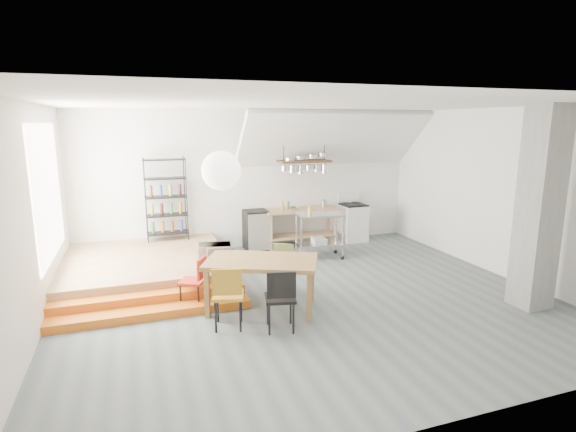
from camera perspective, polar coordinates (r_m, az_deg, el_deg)
name	(u,v)px	position (r m, az deg, el deg)	size (l,w,h in m)	color
floor	(306,297)	(7.76, 2.27, -10.30)	(8.00, 8.00, 0.00)	#566063
wall_back	(252,180)	(10.61, -4.59, 4.59)	(8.00, 0.04, 3.20)	silver
wall_left	(29,222)	(6.95, -30.00, -0.72)	(0.04, 7.00, 3.20)	silver
wall_right	(501,193)	(9.52, 25.41, 2.68)	(0.04, 7.00, 3.20)	silver
ceiling	(307,104)	(7.20, 2.49, 14.03)	(8.00, 7.00, 0.02)	white
slope_ceiling	(333,139)	(10.58, 5.78, 9.71)	(4.40, 1.80, 0.15)	white
window_pane	(48,192)	(8.37, -28.18, 2.72)	(0.02, 2.50, 2.20)	white
platform	(147,267)	(9.10, -17.46, -6.15)	(3.00, 3.00, 0.40)	#916B48
step_lower	(152,313)	(7.32, -16.83, -11.66)	(3.00, 0.35, 0.13)	orange
step_upper	(151,300)	(7.62, -16.99, -10.19)	(3.00, 0.35, 0.27)	orange
concrete_column	(539,209)	(8.00, 29.28, 0.80)	(0.50, 0.50, 3.20)	slate
kitchen_counter	(301,220)	(10.77, 1.64, -0.52)	(1.80, 0.60, 0.91)	#916B48
stove	(353,222)	(11.37, 8.23, -0.74)	(0.60, 0.60, 1.18)	white
pot_rack	(306,165)	(10.37, 2.27, 6.55)	(1.20, 0.50, 1.43)	#3A2717
wire_shelving	(166,198)	(10.04, -15.24, 2.24)	(0.88, 0.38, 1.80)	black
microwave_shelf	(215,262)	(7.91, -9.26, -5.82)	(0.60, 0.40, 0.16)	#916B48
paper_lantern	(221,171)	(6.90, -8.48, 5.70)	(0.60, 0.60, 0.60)	white
dining_table	(262,265)	(7.08, -3.38, -6.22)	(1.97, 1.60, 0.82)	olive
chair_mustard	(228,292)	(6.49, -7.66, -9.55)	(0.53, 0.53, 0.95)	#C78C22
chair_black	(281,295)	(6.37, -0.93, -9.99)	(0.50, 0.50, 0.92)	black
chair_olive	(282,264)	(7.84, -0.81, -6.12)	(0.54, 0.54, 0.85)	#57622E
chair_red	(196,277)	(7.39, -11.58, -7.64)	(0.50, 0.50, 0.82)	red
rolling_cart	(319,229)	(9.79, 3.99, -1.72)	(1.06, 0.69, 0.99)	silver
mini_fridge	(256,230)	(10.53, -4.08, -1.76)	(0.54, 0.54, 0.92)	black
microwave	(215,253)	(7.86, -9.30, -4.64)	(0.55, 0.37, 0.30)	beige
bowl	(294,208)	(10.60, 0.75, 0.99)	(0.22, 0.22, 0.05)	silver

